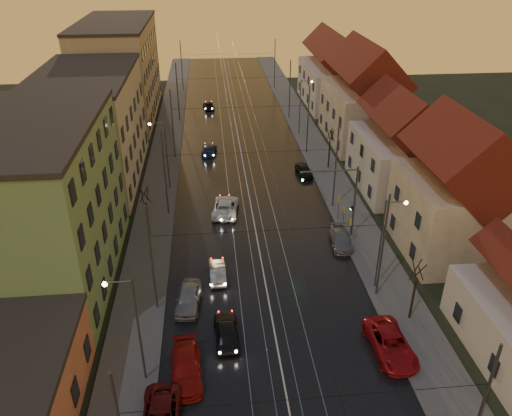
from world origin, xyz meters
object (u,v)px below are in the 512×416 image
object	(u,v)px
driving_car_2	(226,206)
driving_car_4	(209,105)
parked_right_1	(341,239)
street_lamp_0	(132,321)
parked_right_2	(304,170)
parked_left_2	(186,368)
parked_left_3	(188,298)
street_lamp_1	(385,236)
traffic_light_mast	(345,193)
street_lamp_3	(302,102)
driving_car_1	(217,272)
driving_car_3	(209,150)
driving_car_0	(227,331)
parked_right_0	(391,344)
street_lamp_2	(163,149)

from	to	relation	value
driving_car_2	driving_car_4	size ratio (longest dim) A/B	1.36
driving_car_2	parked_right_1	distance (m)	12.58
street_lamp_0	parked_right_2	distance (m)	34.45
parked_left_2	parked_left_3	size ratio (longest dim) A/B	1.11
parked_right_1	street_lamp_0	bearing A→B (deg)	-134.42
street_lamp_1	traffic_light_mast	xyz separation A→B (m)	(-1.11, 8.00, -0.29)
street_lamp_0	driving_car_4	world-z (taller)	street_lamp_0
street_lamp_3	parked_left_2	xyz separation A→B (m)	(-15.30, -43.97, -4.18)
driving_car_4	driving_car_2	bearing A→B (deg)	84.44
traffic_light_mast	driving_car_1	bearing A→B (deg)	-155.14
street_lamp_3	driving_car_3	world-z (taller)	street_lamp_3
street_lamp_3	parked_right_1	distance (m)	29.80
driving_car_0	street_lamp_0	bearing A→B (deg)	27.39
street_lamp_0	parked_right_2	xyz separation A→B (m)	(16.11, 30.15, -4.25)
driving_car_3	driving_car_4	world-z (taller)	driving_car_4
parked_right_0	parked_left_2	bearing A→B (deg)	-179.54
street_lamp_1	driving_car_3	bearing A→B (deg)	113.96
driving_car_0	driving_car_2	distance (m)	18.49
parked_left_3	parked_right_0	size ratio (longest dim) A/B	0.82
driving_car_1	parked_right_2	xyz separation A→B (m)	(10.89, 19.66, 0.02)
driving_car_0	parked_left_2	distance (m)	4.22
driving_car_0	driving_car_2	size ratio (longest dim) A/B	0.79
driving_car_0	street_lamp_1	bearing A→B (deg)	-161.58
parked_right_2	driving_car_1	bearing A→B (deg)	-125.58
traffic_light_mast	parked_right_0	bearing A→B (deg)	-91.49
parked_right_1	driving_car_1	bearing A→B (deg)	-156.05
street_lamp_3	parked_right_1	size ratio (longest dim) A/B	1.88
parked_left_3	parked_right_1	size ratio (longest dim) A/B	1.03
parked_right_0	parked_right_1	world-z (taller)	parked_right_0
traffic_light_mast	parked_left_2	world-z (taller)	traffic_light_mast
driving_car_3	parked_left_3	world-z (taller)	parked_left_3
driving_car_4	parked_left_2	distance (m)	57.86
street_lamp_2	driving_car_4	xyz separation A→B (m)	(5.10, 29.85, -4.22)
parked_right_0	parked_right_2	bearing A→B (deg)	88.27
traffic_light_mast	driving_car_0	size ratio (longest dim) A/B	1.72
driving_car_2	driving_car_3	world-z (taller)	driving_car_2
driving_car_1	driving_car_4	size ratio (longest dim) A/B	0.95
driving_car_3	parked_right_2	distance (m)	13.67
driving_car_0	parked_right_2	xyz separation A→B (m)	(10.45, 26.92, -0.08)
parked_left_3	street_lamp_0	bearing A→B (deg)	-105.65
driving_car_0	driving_car_2	world-z (taller)	driving_car_2
driving_car_1	driving_car_2	xyz separation A→B (m)	(1.15, 11.22, 0.12)
street_lamp_2	parked_right_0	size ratio (longest dim) A/B	1.50
street_lamp_2	parked_right_0	bearing A→B (deg)	-58.40
street_lamp_0	parked_left_3	size ratio (longest dim) A/B	1.83
street_lamp_1	parked_right_0	bearing A→B (deg)	-101.87
driving_car_2	driving_car_4	xyz separation A→B (m)	(-1.27, 36.14, -0.07)
parked_right_2	parked_right_0	bearing A→B (deg)	-95.44
driving_car_0	parked_left_3	xyz separation A→B (m)	(-2.75, 3.89, 0.03)
parked_left_2	parked_right_2	world-z (taller)	parked_left_2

